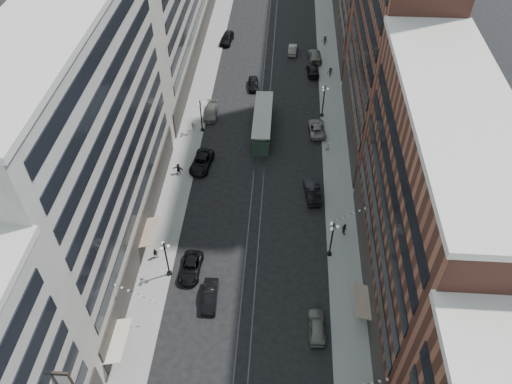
% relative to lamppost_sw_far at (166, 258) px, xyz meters
% --- Properties ---
extents(ground, '(220.00, 220.00, 0.00)m').
position_rel_lamppost_sw_far_xyz_m(ground, '(9.20, 32.00, -3.10)').
color(ground, black).
rests_on(ground, ground).
extents(sidewalk_west, '(4.00, 180.00, 0.15)m').
position_rel_lamppost_sw_far_xyz_m(sidewalk_west, '(-1.80, 42.00, -3.02)').
color(sidewalk_west, gray).
rests_on(sidewalk_west, ground).
extents(sidewalk_east, '(4.00, 180.00, 0.15)m').
position_rel_lamppost_sw_far_xyz_m(sidewalk_east, '(20.20, 42.00, -3.02)').
color(sidewalk_east, gray).
rests_on(sidewalk_east, ground).
extents(rail_west, '(0.12, 180.00, 0.02)m').
position_rel_lamppost_sw_far_xyz_m(rail_west, '(8.50, 42.00, -3.09)').
color(rail_west, '#2D2D33').
rests_on(rail_west, ground).
extents(rail_east, '(0.12, 180.00, 0.02)m').
position_rel_lamppost_sw_far_xyz_m(rail_east, '(9.90, 42.00, -3.09)').
color(rail_east, '#2D2D33').
rests_on(rail_east, ground).
extents(building_west_mid, '(8.00, 36.00, 28.00)m').
position_rel_lamppost_sw_far_xyz_m(building_west_mid, '(-7.80, 5.00, 10.90)').
color(building_west_mid, '#A7A394').
rests_on(building_west_mid, ground).
extents(building_east_mid, '(8.00, 30.00, 24.00)m').
position_rel_lamppost_sw_far_xyz_m(building_east_mid, '(26.20, -0.00, 8.90)').
color(building_east_mid, brown).
rests_on(building_east_mid, ground).
extents(lamppost_sw_far, '(1.03, 1.14, 5.52)m').
position_rel_lamppost_sw_far_xyz_m(lamppost_sw_far, '(0.00, 0.00, 0.00)').
color(lamppost_sw_far, black).
rests_on(lamppost_sw_far, sidewalk_west).
extents(lamppost_sw_mid, '(1.03, 1.14, 5.52)m').
position_rel_lamppost_sw_far_xyz_m(lamppost_sw_mid, '(0.00, 27.00, 0.00)').
color(lamppost_sw_mid, black).
rests_on(lamppost_sw_mid, sidewalk_west).
extents(lamppost_se_far, '(1.03, 1.14, 5.52)m').
position_rel_lamppost_sw_far_xyz_m(lamppost_se_far, '(18.40, 4.00, 0.00)').
color(lamppost_se_far, black).
rests_on(lamppost_se_far, sidewalk_east).
extents(lamppost_se_mid, '(1.03, 1.14, 5.52)m').
position_rel_lamppost_sw_far_xyz_m(lamppost_se_mid, '(18.40, 32.00, 0.00)').
color(lamppost_se_mid, black).
rests_on(lamppost_se_mid, sidewalk_east).
extents(streetcar, '(2.67, 12.07, 3.34)m').
position_rel_lamppost_sw_far_xyz_m(streetcar, '(9.20, 27.49, -1.56)').
color(streetcar, '#263D2E').
rests_on(streetcar, ground).
extents(car_2, '(2.45, 4.99, 1.36)m').
position_rel_lamppost_sw_far_xyz_m(car_2, '(2.40, 0.61, -2.41)').
color(car_2, black).
rests_on(car_2, ground).
extents(car_4, '(1.92, 4.51, 1.52)m').
position_rel_lamppost_sw_far_xyz_m(car_4, '(16.66, -6.09, -2.34)').
color(car_4, '#66665B').
rests_on(car_4, ground).
extents(car_5, '(1.72, 4.56, 1.48)m').
position_rel_lamppost_sw_far_xyz_m(car_5, '(5.10, -3.08, -2.35)').
color(car_5, black).
rests_on(car_5, ground).
extents(pedestrian_2, '(0.78, 0.50, 1.50)m').
position_rel_lamppost_sw_far_xyz_m(pedestrian_2, '(-1.96, 2.20, -2.20)').
color(pedestrian_2, black).
rests_on(pedestrian_2, sidewalk_west).
extents(pedestrian_4, '(0.62, 1.17, 1.92)m').
position_rel_lamppost_sw_far_xyz_m(pedestrian_4, '(21.35, -4.46, -1.99)').
color(pedestrian_4, '#A49E87').
rests_on(pedestrian_4, sidewalk_east).
extents(car_7, '(3.26, 5.81, 1.53)m').
position_rel_lamppost_sw_far_xyz_m(car_7, '(1.05, 18.94, -2.33)').
color(car_7, black).
rests_on(car_7, ground).
extents(car_8, '(2.04, 4.99, 1.45)m').
position_rel_lamppost_sw_far_xyz_m(car_8, '(0.80, 31.12, -2.37)').
color(car_8, '#616056').
rests_on(car_8, ground).
extents(car_9, '(2.66, 5.34, 1.75)m').
position_rel_lamppost_sw_far_xyz_m(car_9, '(0.80, 55.34, -2.22)').
color(car_9, black).
rests_on(car_9, ground).
extents(car_10, '(2.45, 5.33, 1.69)m').
position_rel_lamppost_sw_far_xyz_m(car_10, '(16.51, 13.90, -2.25)').
color(car_10, black).
rests_on(car_10, ground).
extents(car_11, '(2.79, 5.36, 1.44)m').
position_rel_lamppost_sw_far_xyz_m(car_11, '(17.44, 27.89, -2.38)').
color(car_11, gray).
rests_on(car_11, ground).
extents(car_12, '(2.40, 5.12, 1.45)m').
position_rel_lamppost_sw_far_xyz_m(car_12, '(17.16, 44.85, -2.37)').
color(car_12, black).
rests_on(car_12, ground).
extents(car_13, '(2.17, 4.44, 1.46)m').
position_rel_lamppost_sw_far_xyz_m(car_13, '(7.00, 39.75, -2.37)').
color(car_13, black).
rests_on(car_13, ground).
extents(car_14, '(1.74, 4.41, 1.43)m').
position_rel_lamppost_sw_far_xyz_m(car_14, '(13.50, 51.96, -2.38)').
color(car_14, slate).
rests_on(car_14, ground).
extents(pedestrian_5, '(1.61, 0.75, 1.67)m').
position_rel_lamppost_sw_far_xyz_m(pedestrian_5, '(-1.91, 17.07, -2.11)').
color(pedestrian_5, black).
rests_on(pedestrian_5, sidewalk_west).
extents(pedestrian_6, '(0.94, 0.48, 1.56)m').
position_rel_lamppost_sw_far_xyz_m(pedestrian_6, '(-1.37, 27.06, -2.16)').
color(pedestrian_6, '#BAB19A').
rests_on(pedestrian_6, sidewalk_west).
extents(pedestrian_7, '(0.81, 0.87, 1.59)m').
position_rel_lamppost_sw_far_xyz_m(pedestrian_7, '(20.30, 7.48, -2.15)').
color(pedestrian_7, black).
rests_on(pedestrian_7, sidewalk_east).
extents(pedestrian_8, '(0.58, 0.38, 1.59)m').
position_rel_lamppost_sw_far_xyz_m(pedestrian_8, '(18.86, 23.21, -2.15)').
color(pedestrian_8, '#B5AA96').
rests_on(pedestrian_8, sidewalk_east).
extents(pedestrian_9, '(1.20, 0.68, 1.75)m').
position_rel_lamppost_sw_far_xyz_m(pedestrian_9, '(20.16, 43.73, -2.07)').
color(pedestrian_9, black).
rests_on(pedestrian_9, sidewalk_east).
extents(car_extra_0, '(2.63, 5.58, 1.57)m').
position_rel_lamppost_sw_far_xyz_m(car_extra_0, '(17.60, 49.76, -2.31)').
color(car_extra_0, '#625F57').
rests_on(car_extra_0, ground).
extents(pedestrian_extra_1, '(1.23, 0.81, 1.76)m').
position_rel_lamppost_sw_far_xyz_m(pedestrian_extra_1, '(19.64, 55.20, -2.06)').
color(pedestrian_extra_1, black).
rests_on(pedestrian_extra_1, sidewalk_east).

